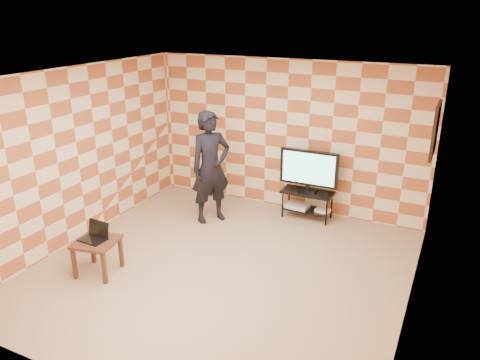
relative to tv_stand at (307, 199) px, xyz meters
The scene contains 14 objects.
floor 2.28m from the tv_stand, 103.91° to the right, with size 5.00×5.00×0.00m, color tan.
wall_back 1.17m from the tv_stand, 150.05° to the left, with size 5.00×0.02×2.70m, color beige.
wall_front 4.82m from the tv_stand, 96.59° to the right, with size 5.00×0.02×2.70m, color beige.
wall_left 3.87m from the tv_stand, 144.27° to the right, with size 0.02×5.00×2.70m, color beige.
wall_right 3.10m from the tv_stand, 48.17° to the right, with size 0.02×5.00×2.70m, color beige.
ceiling 3.25m from the tv_stand, 103.91° to the right, with size 5.00×5.00×0.02m, color white.
wall_art 2.58m from the tv_stand, 18.30° to the right, with size 0.04×0.72×0.72m.
tv_stand is the anchor object (origin of this frame).
tv 0.55m from the tv_stand, 90.76° to the right, with size 1.02×0.20×0.74m.
dvd_player 0.23m from the tv_stand, behind, with size 0.40×0.28×0.07m, color silver.
game_console 0.33m from the tv_stand, ahead, with size 0.24×0.17×0.05m, color silver.
side_table 3.65m from the tv_stand, 124.03° to the right, with size 0.64×0.64×0.50m.
laptop 3.65m from the tv_stand, 124.93° to the right, with size 0.37×0.30×0.24m.
person 1.78m from the tv_stand, 151.49° to the right, with size 0.70×0.46×1.93m, color black.
Camera 1 is at (2.77, -5.12, 3.50)m, focal length 35.00 mm.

